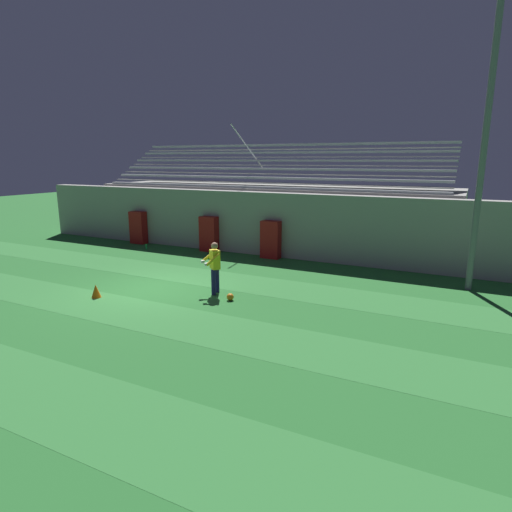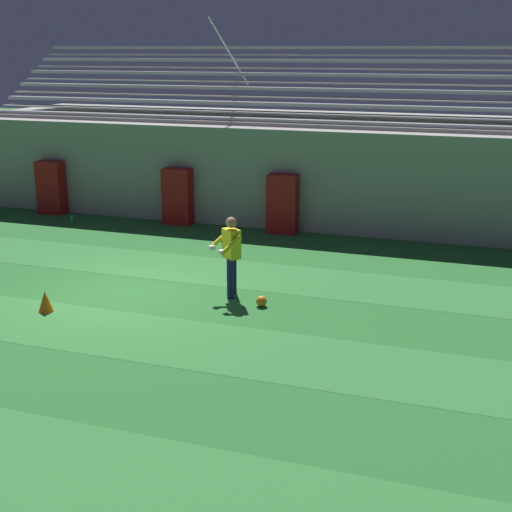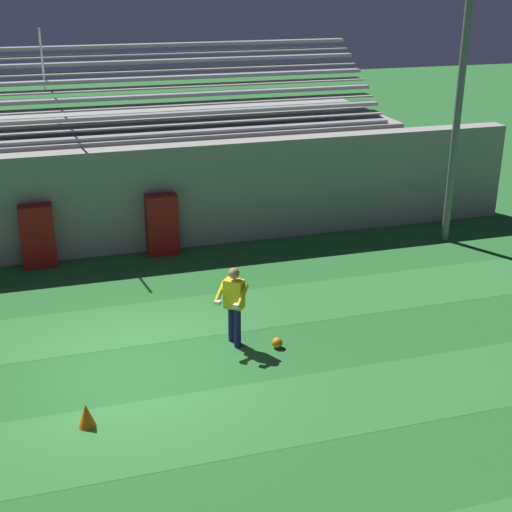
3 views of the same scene
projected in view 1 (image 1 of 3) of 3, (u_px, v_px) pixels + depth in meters
The scene contains 13 objects.
ground_plane at pixel (152, 289), 14.19m from camera, with size 80.00×80.00×0.00m, color #286B2D.
turf_stripe_mid at pixel (107, 307), 12.45m from camera, with size 28.00×2.00×0.01m, color #337A38.
turf_stripe_far at pixel (188, 275), 15.94m from camera, with size 28.00×2.00×0.01m, color #337A38.
back_wall at pixel (244, 222), 19.54m from camera, with size 24.00×0.60×2.80m, color #999691.
padding_pillar_gate_left at pixel (209, 234), 19.89m from camera, with size 0.83×0.44×1.63m, color maroon.
padding_pillar_gate_right at pixel (271, 240), 18.49m from camera, with size 0.83×0.44×1.63m, color maroon.
padding_pillar_far_left at pixel (138, 228), 21.77m from camera, with size 0.83×0.44×1.63m, color maroon.
bleacher_stand at pixel (269, 213), 21.86m from camera, with size 18.00×4.75×5.83m.
floodlight_pole at pixel (490, 96), 12.84m from camera, with size 0.90×0.36×9.86m.
goalkeeper at pixel (214, 265), 13.52m from camera, with size 0.74×0.73×1.67m.
soccer_ball at pixel (230, 297), 13.02m from camera, with size 0.22×0.22×0.22m, color orange.
traffic_cone at pixel (96, 291), 13.27m from camera, with size 0.30×0.30×0.42m, color orange.
water_bottle at pixel (146, 247), 20.50m from camera, with size 0.07×0.07×0.24m, color green.
Camera 1 is at (9.22, -10.58, 4.20)m, focal length 30.00 mm.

